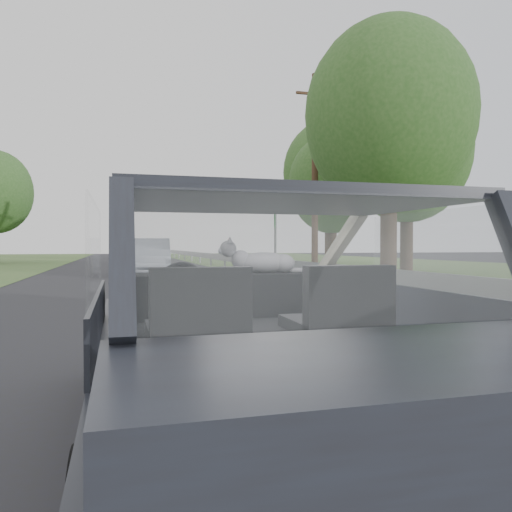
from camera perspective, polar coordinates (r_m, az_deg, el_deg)
ground at (r=3.17m, az=0.16°, el=-20.95°), size 140.00×140.00×0.00m
subject_car at (r=2.98m, az=0.16°, el=-7.91°), size 1.80×4.00×1.45m
dashboard at (r=3.56m, az=-2.55°, el=-4.37°), size 1.58×0.45×0.30m
driver_seat at (r=2.59m, az=-6.69°, el=-5.82°), size 0.50×0.72×0.42m
passenger_seat at (r=2.82m, az=9.65°, el=-5.25°), size 0.50×0.72×0.42m
steering_wheel at (r=3.20m, az=-8.39°, el=-3.76°), size 0.36×0.36×0.04m
cat at (r=3.59m, az=0.93°, el=-0.58°), size 0.59×0.27×0.26m
guardrail at (r=13.82m, az=6.21°, el=-1.33°), size 0.05×90.00×0.32m
other_car at (r=20.24m, az=-12.04°, el=-0.09°), size 2.09×4.62×1.48m
highway_sign at (r=21.07m, az=2.22°, el=1.41°), size 0.46×0.98×2.52m
utility_pole at (r=20.78m, az=6.75°, el=9.23°), size 0.33×0.33×8.18m
tree_0 at (r=16.78m, az=14.96°, el=11.08°), size 5.98×5.98×8.16m
tree_1 at (r=21.73m, az=16.87°, el=8.42°), size 6.61×6.61×7.87m
tree_2 at (r=25.60m, az=8.67°, el=5.97°), size 5.51×5.51×6.63m
tree_3 at (r=34.13m, az=8.34°, el=7.06°), size 6.54×6.54×9.34m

